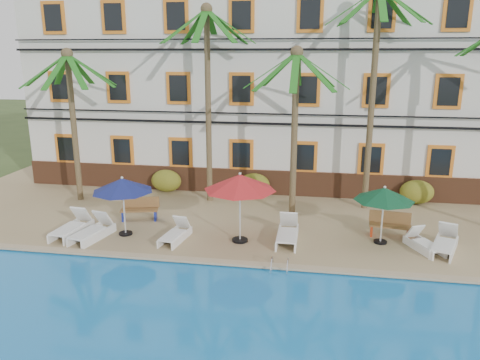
% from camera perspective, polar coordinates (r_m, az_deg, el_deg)
% --- Properties ---
extents(ground, '(100.00, 100.00, 0.00)m').
position_cam_1_polar(ground, '(16.25, 1.48, -9.75)').
color(ground, '#384C23').
rests_on(ground, ground).
extents(pool_deck, '(30.00, 12.00, 0.25)m').
position_cam_1_polar(pool_deck, '(20.81, 3.40, -3.65)').
color(pool_deck, tan).
rests_on(pool_deck, ground).
extents(pool_coping, '(30.00, 0.35, 0.06)m').
position_cam_1_polar(pool_coping, '(15.33, 1.01, -10.21)').
color(pool_coping, tan).
rests_on(pool_coping, pool_deck).
extents(hotel_building, '(25.40, 6.44, 10.22)m').
position_cam_1_polar(hotel_building, '(24.69, 4.86, 11.76)').
color(hotel_building, silver).
rests_on(hotel_building, pool_deck).
extents(palm_a, '(4.17, 4.17, 6.82)m').
position_cam_1_polar(palm_a, '(22.21, -19.83, 8.74)').
color(palm_a, brown).
rests_on(palm_a, pool_deck).
extents(palm_b, '(4.17, 4.17, 8.63)m').
position_cam_1_polar(palm_b, '(20.74, -3.95, 12.10)').
color(palm_b, brown).
rests_on(palm_b, pool_deck).
extents(palm_c, '(4.17, 4.17, 6.89)m').
position_cam_1_polar(palm_c, '(18.89, 6.73, 8.65)').
color(palm_c, brown).
rests_on(palm_c, pool_deck).
extents(palm_d, '(4.17, 4.17, 9.32)m').
position_cam_1_polar(palm_d, '(20.36, 16.03, 12.61)').
color(palm_d, brown).
rests_on(palm_d, pool_deck).
extents(shrub_left, '(1.50, 0.90, 1.10)m').
position_cam_1_polar(shrub_left, '(23.18, -8.98, -0.09)').
color(shrub_left, '#274E16').
rests_on(shrub_left, pool_deck).
extents(shrub_mid, '(1.50, 0.90, 1.10)m').
position_cam_1_polar(shrub_mid, '(22.22, 1.74, -0.57)').
color(shrub_mid, '#274E16').
rests_on(shrub_mid, pool_deck).
extents(shrub_right, '(1.50, 0.90, 1.10)m').
position_cam_1_polar(shrub_right, '(22.51, 20.74, -1.38)').
color(shrub_right, '#274E16').
rests_on(shrub_right, pool_deck).
extents(umbrella_blue, '(2.25, 2.25, 2.26)m').
position_cam_1_polar(umbrella_blue, '(17.65, -14.14, -0.64)').
color(umbrella_blue, black).
rests_on(umbrella_blue, pool_deck).
extents(umbrella_red, '(2.59, 2.59, 2.59)m').
position_cam_1_polar(umbrella_red, '(16.41, -0.00, -0.33)').
color(umbrella_red, black).
rests_on(umbrella_red, pool_deck).
extents(umbrella_green, '(2.13, 2.13, 2.14)m').
position_cam_1_polar(umbrella_green, '(17.14, 17.17, -1.71)').
color(umbrella_green, black).
rests_on(umbrella_green, pool_deck).
extents(lounger_a, '(0.89, 2.05, 0.94)m').
position_cam_1_polar(lounger_a, '(18.70, -19.78, -5.41)').
color(lounger_a, white).
rests_on(lounger_a, pool_deck).
extents(lounger_b, '(1.10, 2.06, 0.92)m').
position_cam_1_polar(lounger_b, '(18.09, -17.52, -5.92)').
color(lounger_b, white).
rests_on(lounger_b, pool_deck).
extents(lounger_c, '(0.86, 1.78, 0.81)m').
position_cam_1_polar(lounger_c, '(17.27, -7.87, -6.48)').
color(lounger_c, white).
rests_on(lounger_c, pool_deck).
extents(lounger_d, '(0.72, 2.02, 0.95)m').
position_cam_1_polar(lounger_d, '(17.12, 5.81, -6.44)').
color(lounger_d, white).
rests_on(lounger_d, pool_deck).
extents(lounger_e, '(1.24, 1.73, 0.77)m').
position_cam_1_polar(lounger_e, '(17.51, 21.50, -7.19)').
color(lounger_e, white).
rests_on(lounger_e, pool_deck).
extents(lounger_f, '(1.33, 2.04, 0.91)m').
position_cam_1_polar(lounger_f, '(17.68, 23.68, -7.06)').
color(lounger_f, white).
rests_on(lounger_f, pool_deck).
extents(bench_left, '(1.57, 0.80, 0.93)m').
position_cam_1_polar(bench_left, '(19.55, -12.15, -3.42)').
color(bench_left, olive).
rests_on(bench_left, pool_deck).
extents(bench_right, '(1.54, 0.64, 0.93)m').
position_cam_1_polar(bench_right, '(18.29, 17.84, -5.15)').
color(bench_right, olive).
rests_on(bench_right, pool_deck).
extents(pool_ladder, '(0.54, 0.74, 0.74)m').
position_cam_1_polar(pool_ladder, '(15.15, 4.86, -10.71)').
color(pool_ladder, silver).
rests_on(pool_ladder, ground).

